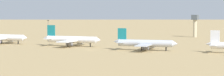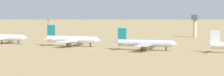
{
  "view_description": "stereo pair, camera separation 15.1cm",
  "coord_description": "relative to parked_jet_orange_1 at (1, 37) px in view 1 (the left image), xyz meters",
  "views": [
    {
      "loc": [
        142.43,
        -244.24,
        25.23
      ],
      "look_at": [
        1.89,
        23.16,
        6.0
      ],
      "focal_mm": 77.32,
      "sensor_mm": 36.0,
      "label": 1
    },
    {
      "loc": [
        142.56,
        -244.17,
        25.23
      ],
      "look_at": [
        1.89,
        23.16,
        6.0
      ],
      "focal_mm": 77.32,
      "sensor_mm": 36.0,
      "label": 2
    }
  ],
  "objects": [
    {
      "name": "ridge_west",
      "position": [
        -179.28,
        937.37,
        33.44
      ],
      "size": [
        365.63,
        296.37,
        75.73
      ],
      "primitive_type": "pyramid",
      "rotation": [
        0.0,
        0.0,
        0.16
      ],
      "color": "gray",
      "rests_on": "ground"
    },
    {
      "name": "light_pole_mid",
      "position": [
        -18.01,
        81.41,
        3.89
      ],
      "size": [
        1.8,
        0.5,
        14.24
      ],
      "color": "#59595E",
      "rests_on": "ground"
    },
    {
      "name": "parked_jet_teal_2",
      "position": [
        54.99,
        3.86,
        0.04
      ],
      "size": [
        41.21,
        34.9,
        13.61
      ],
      "rotation": [
        0.0,
        0.0,
        0.12
      ],
      "color": "white",
      "rests_on": "ground"
    },
    {
      "name": "control_tower",
      "position": [
        95.82,
        133.89,
        7.04
      ],
      "size": [
        5.2,
        5.2,
        18.99
      ],
      "color": "#C6B793",
      "rests_on": "ground"
    },
    {
      "name": "parked_jet_orange_1",
      "position": [
        0.0,
        0.0,
        0.0
      ],
      "size": [
        40.79,
        34.68,
        13.49
      ],
      "rotation": [
        0.0,
        0.0,
        0.15
      ],
      "color": "white",
      "rests_on": "ground"
    },
    {
      "name": "parked_jet_teal_3",
      "position": [
        108.94,
        -0.83,
        -0.2
      ],
      "size": [
        38.85,
        33.15,
        12.87
      ],
      "rotation": [
        0.0,
        0.0,
        0.18
      ],
      "color": "silver",
      "rests_on": "ground"
    },
    {
      "name": "ground",
      "position": [
        80.61,
        -14.87,
        -4.42
      ],
      "size": [
        4000.0,
        4000.0,
        0.0
      ],
      "primitive_type": "plane",
      "color": "tan"
    }
  ]
}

